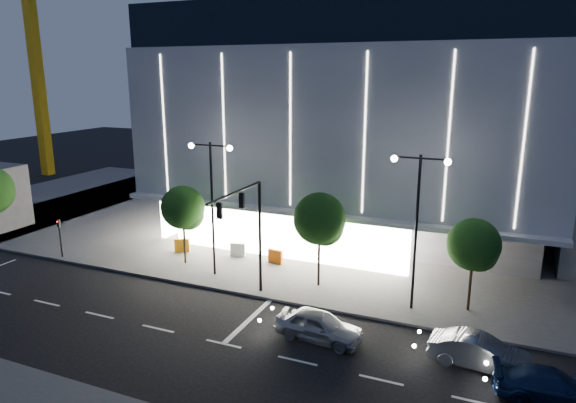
{
  "coord_description": "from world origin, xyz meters",
  "views": [
    {
      "loc": [
        14.08,
        -21.6,
        13.19
      ],
      "look_at": [
        1.26,
        8.49,
        5.0
      ],
      "focal_mm": 32.0,
      "sensor_mm": 36.0,
      "label": 1
    }
  ],
  "objects_px": {
    "tower_crane": "(36,12)",
    "car_second": "(479,352)",
    "barrier_a": "(182,245)",
    "barrier_d": "(238,250)",
    "street_lamp_west": "(212,189)",
    "street_lamp_east": "(417,210)",
    "tree_right": "(474,247)",
    "tree_mid": "(320,222)",
    "tree_left": "(183,210)",
    "car_lead": "(319,326)",
    "traffic_mast": "(248,221)",
    "ped_signal_far": "(60,234)",
    "car_third": "(551,386)",
    "barrier_c": "(275,257)"
  },
  "relations": [
    {
      "from": "ped_signal_far",
      "to": "traffic_mast",
      "type": "bearing_deg",
      "value": -4.15
    },
    {
      "from": "tree_left",
      "to": "street_lamp_east",
      "type": "bearing_deg",
      "value": -3.65
    },
    {
      "from": "car_second",
      "to": "car_third",
      "type": "relative_size",
      "value": 0.99
    },
    {
      "from": "tree_left",
      "to": "barrier_a",
      "type": "bearing_deg",
      "value": 130.4
    },
    {
      "from": "barrier_a",
      "to": "barrier_d",
      "type": "relative_size",
      "value": 1.0
    },
    {
      "from": "barrier_d",
      "to": "barrier_a",
      "type": "bearing_deg",
      "value": 178.25
    },
    {
      "from": "barrier_c",
      "to": "barrier_d",
      "type": "bearing_deg",
      "value": -175.27
    },
    {
      "from": "tree_right",
      "to": "car_lead",
      "type": "relative_size",
      "value": 1.21
    },
    {
      "from": "traffic_mast",
      "to": "tree_left",
      "type": "distance_m",
      "value": 7.95
    },
    {
      "from": "street_lamp_west",
      "to": "tower_crane",
      "type": "distance_m",
      "value": 46.19
    },
    {
      "from": "ped_signal_far",
      "to": "car_second",
      "type": "distance_m",
      "value": 29.08
    },
    {
      "from": "ped_signal_far",
      "to": "tree_mid",
      "type": "bearing_deg",
      "value": 7.55
    },
    {
      "from": "tower_crane",
      "to": "car_second",
      "type": "bearing_deg",
      "value": -25.94
    },
    {
      "from": "street_lamp_east",
      "to": "car_third",
      "type": "relative_size",
      "value": 1.98
    },
    {
      "from": "traffic_mast",
      "to": "car_third",
      "type": "height_order",
      "value": "traffic_mast"
    },
    {
      "from": "tree_mid",
      "to": "street_lamp_east",
      "type": "bearing_deg",
      "value": -9.69
    },
    {
      "from": "tree_left",
      "to": "barrier_d",
      "type": "xyz_separation_m",
      "value": [
        2.75,
        2.62,
        -3.38
      ]
    },
    {
      "from": "street_lamp_west",
      "to": "street_lamp_east",
      "type": "distance_m",
      "value": 13.0
    },
    {
      "from": "street_lamp_east",
      "to": "traffic_mast",
      "type": "bearing_deg",
      "value": -163.52
    },
    {
      "from": "tree_mid",
      "to": "barrier_d",
      "type": "distance_m",
      "value": 8.54
    },
    {
      "from": "tree_right",
      "to": "street_lamp_east",
      "type": "bearing_deg",
      "value": -161.37
    },
    {
      "from": "street_lamp_east",
      "to": "barrier_c",
      "type": "xyz_separation_m",
      "value": [
        -10.1,
        3.42,
        -5.31
      ]
    },
    {
      "from": "tree_mid",
      "to": "tree_right",
      "type": "bearing_deg",
      "value": -0.0
    },
    {
      "from": "tree_right",
      "to": "car_second",
      "type": "distance_m",
      "value": 6.55
    },
    {
      "from": "tower_crane",
      "to": "barrier_a",
      "type": "distance_m",
      "value": 43.29
    },
    {
      "from": "tree_mid",
      "to": "car_third",
      "type": "xyz_separation_m",
      "value": [
        12.74,
        -7.16,
        -3.67
      ]
    },
    {
      "from": "barrier_c",
      "to": "street_lamp_west",
      "type": "bearing_deg",
      "value": -121.56
    },
    {
      "from": "car_lead",
      "to": "barrier_a",
      "type": "xyz_separation_m",
      "value": [
        -13.8,
        8.09,
        -0.12
      ]
    },
    {
      "from": "tower_crane",
      "to": "tree_mid",
      "type": "height_order",
      "value": "tower_crane"
    },
    {
      "from": "street_lamp_west",
      "to": "tree_left",
      "type": "height_order",
      "value": "street_lamp_west"
    },
    {
      "from": "street_lamp_east",
      "to": "car_second",
      "type": "height_order",
      "value": "street_lamp_east"
    },
    {
      "from": "street_lamp_west",
      "to": "barrier_a",
      "type": "relative_size",
      "value": 8.18
    },
    {
      "from": "street_lamp_west",
      "to": "tree_mid",
      "type": "distance_m",
      "value": 7.28
    },
    {
      "from": "street_lamp_west",
      "to": "barrier_a",
      "type": "xyz_separation_m",
      "value": [
        -4.55,
        2.87,
        -5.31
      ]
    },
    {
      "from": "barrier_a",
      "to": "barrier_c",
      "type": "relative_size",
      "value": 1.0
    },
    {
      "from": "ped_signal_far",
      "to": "barrier_a",
      "type": "relative_size",
      "value": 2.73
    },
    {
      "from": "traffic_mast",
      "to": "tower_crane",
      "type": "bearing_deg",
      "value": 149.53
    },
    {
      "from": "tree_right",
      "to": "car_third",
      "type": "distance_m",
      "value": 8.7
    },
    {
      "from": "tower_crane",
      "to": "car_third",
      "type": "relative_size",
      "value": 7.02
    },
    {
      "from": "tree_mid",
      "to": "barrier_c",
      "type": "height_order",
      "value": "tree_mid"
    },
    {
      "from": "tower_crane",
      "to": "car_lead",
      "type": "bearing_deg",
      "value": -29.98
    },
    {
      "from": "tree_mid",
      "to": "barrier_d",
      "type": "relative_size",
      "value": 5.59
    },
    {
      "from": "tree_mid",
      "to": "car_second",
      "type": "distance_m",
      "value": 11.93
    },
    {
      "from": "street_lamp_west",
      "to": "car_lead",
      "type": "relative_size",
      "value": 1.98
    },
    {
      "from": "tree_left",
      "to": "tree_right",
      "type": "relative_size",
      "value": 1.04
    },
    {
      "from": "ped_signal_far",
      "to": "barrier_c",
      "type": "relative_size",
      "value": 2.73
    },
    {
      "from": "car_third",
      "to": "barrier_c",
      "type": "height_order",
      "value": "car_third"
    },
    {
      "from": "street_lamp_east",
      "to": "tree_mid",
      "type": "bearing_deg",
      "value": 170.31
    },
    {
      "from": "tree_mid",
      "to": "tree_right",
      "type": "xyz_separation_m",
      "value": [
        9.0,
        -0.0,
        -0.45
      ]
    },
    {
      "from": "tree_right",
      "to": "tree_mid",
      "type": "bearing_deg",
      "value": 180.0
    }
  ]
}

